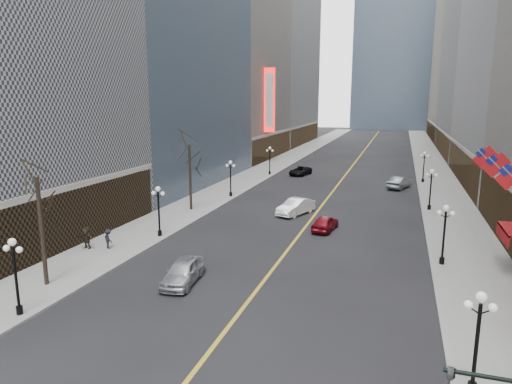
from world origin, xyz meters
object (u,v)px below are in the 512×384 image
Objects in this scene: streetlamp_west_0 at (15,269)px; car_nb_far at (300,171)px; car_sb_far at (400,182)px; streetlamp_east_2 at (431,185)px; car_sb_mid at (325,223)px; streetlamp_east_0 at (478,333)px; streetlamp_west_1 at (159,206)px; car_nb_near at (183,272)px; car_nb_mid at (296,207)px; streetlamp_west_3 at (270,158)px; streetlamp_east_3 at (424,164)px; streetlamp_east_1 at (445,228)px; streetlamp_west_2 at (231,175)px.

streetlamp_west_0 reaches higher than car_nb_far.
streetlamp_east_2 is at bearing 124.75° from car_sb_far.
streetlamp_west_0 reaches higher than car_sb_mid.
streetlamp_east_0 and streetlamp_west_1 have the same top height.
streetlamp_west_1 is 36.71m from car_sb_far.
car_nb_near is 0.92× the size of car_nb_mid.
streetlamp_west_3 reaches higher than car_nb_mid.
car_nb_near is at bearing -81.48° from streetlamp_west_3.
streetlamp_west_3 reaches higher than car_nb_far.
streetlamp_east_3 is 0.88× the size of car_nb_far.
streetlamp_east_0 and streetlamp_east_1 have the same top height.
streetlamp_west_3 is (-23.60, 18.00, 0.00)m from streetlamp_east_2.
streetlamp_west_3 is at bearing 4.93° from car_sb_far.
streetlamp_east_0 is 1.00× the size of streetlamp_east_3.
streetlamp_east_2 is 29.68m from streetlamp_west_3.
streetlamp_west_2 is at bearing 90.00° from streetlamp_west_1.
car_nb_far is at bearing 133.95° from streetlamp_east_2.
streetlamp_east_0 is at bearing -90.00° from streetlamp_east_1.
car_nb_mid is at bearing 116.39° from streetlamp_east_0.
car_nb_far is at bearing 122.00° from car_nb_mid.
car_nb_mid is (9.80, 27.82, -2.04)m from streetlamp_west_0.
streetlamp_west_3 is at bearing 180.00° from streetlamp_east_3.
car_nb_mid reaches higher than car_nb_near.
streetlamp_west_2 is (0.00, 34.00, 0.00)m from streetlamp_west_0.
streetlamp_east_1 is at bearing -90.00° from streetlamp_east_3.
streetlamp_east_0 is 1.00× the size of streetlamp_east_1.
streetlamp_east_1 is at bearing -37.33° from streetlamp_west_2.
car_sb_mid is (13.80, -29.27, -2.17)m from streetlamp_west_3.
car_nb_far is at bearing 76.29° from streetlamp_west_2.
streetlamp_east_3 is at bearing 37.33° from streetlamp_west_2.
car_sb_mid is (13.80, 6.73, -2.17)m from streetlamp_west_1.
streetlamp_west_0 is 1.06× the size of car_sb_mid.
streetlamp_east_3 and streetlamp_west_0 have the same top height.
streetlamp_east_2 is 1.00× the size of streetlamp_west_3.
streetlamp_west_3 is at bearing 90.00° from streetlamp_west_0.
streetlamp_west_3 is 0.87× the size of car_sb_far.
streetlamp_east_1 is at bearing 90.00° from streetlamp_east_0.
streetlamp_west_0 is 10.07m from car_nb_near.
car_nb_near is 0.92× the size of car_sb_far.
streetlamp_east_0 is 0.88× the size of car_nb_far.
streetlamp_east_3 is at bearing 6.95° from car_nb_far.
car_nb_near is (-16.89, -44.78, -2.09)m from streetlamp_east_3.
streetlamp_west_0 is (-23.60, -34.00, 0.00)m from streetlamp_east_2.
streetlamp_west_3 is 0.88× the size of car_nb_far.
streetlamp_west_1 is (-23.60, 16.00, 0.00)m from streetlamp_east_0.
car_sb_far reaches higher than car_nb_far.
streetlamp_east_1 is 43.05m from streetlamp_west_3.
streetlamp_east_3 is (0.00, 36.00, 0.00)m from streetlamp_east_1.
car_nb_near reaches higher than car_sb_mid.
streetlamp_west_0 is at bearing 180.00° from streetlamp_east_0.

